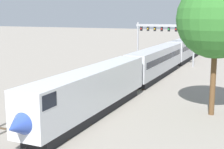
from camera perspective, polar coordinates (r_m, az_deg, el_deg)
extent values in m
plane|color=gray|center=(31.25, -10.76, -8.92)|extent=(400.00, 400.00, 0.00)
cube|color=slate|center=(86.23, 13.19, 3.30)|extent=(0.07, 200.00, 0.16)
cube|color=slate|center=(85.98, 14.13, 3.24)|extent=(0.07, 200.00, 0.16)
cube|color=#473828|center=(28.62, -9.70, -10.60)|extent=(2.60, 0.24, 0.10)
cube|color=#473828|center=(31.82, -5.69, -8.33)|extent=(2.60, 0.24, 0.10)
cube|color=#473828|center=(35.18, -2.47, -6.46)|extent=(2.60, 0.24, 0.10)
cube|color=#473828|center=(38.67, 0.16, -4.90)|extent=(2.60, 0.24, 0.10)
cube|color=#473828|center=(42.25, 2.34, -3.59)|extent=(2.60, 0.24, 0.10)
cube|color=#473828|center=(45.89, 4.18, -2.49)|extent=(2.60, 0.24, 0.10)
cube|color=#473828|center=(49.60, 5.73, -1.55)|extent=(2.60, 0.24, 0.10)
cube|color=#473828|center=(53.34, 7.07, -0.73)|extent=(2.60, 0.24, 0.10)
cube|color=#473828|center=(57.12, 8.24, -0.03)|extent=(2.60, 0.24, 0.10)
cube|color=#473828|center=(60.93, 9.26, 0.59)|extent=(2.60, 0.24, 0.10)
cube|color=#473828|center=(64.76, 10.16, 1.13)|extent=(2.60, 0.24, 0.10)
cube|color=#473828|center=(68.61, 10.95, 1.62)|extent=(2.60, 0.24, 0.10)
cube|color=#473828|center=(72.47, 11.67, 2.05)|extent=(2.60, 0.24, 0.10)
cube|color=#473828|center=(76.35, 12.31, 2.44)|extent=(2.60, 0.24, 0.10)
cube|color=#473828|center=(80.25, 12.89, 2.79)|extent=(2.60, 0.24, 0.10)
cube|color=#473828|center=(84.15, 13.42, 3.10)|extent=(2.60, 0.24, 0.10)
cube|color=#473828|center=(88.06, 13.89, 3.39)|extent=(2.60, 0.24, 0.10)
cube|color=#473828|center=(91.98, 14.33, 3.66)|extent=(2.60, 0.24, 0.10)
cube|color=#473828|center=(95.90, 14.74, 3.90)|extent=(2.60, 0.24, 0.10)
cube|color=#473828|center=(99.83, 15.11, 4.12)|extent=(2.60, 0.24, 0.10)
cube|color=#473828|center=(103.77, 15.45, 4.33)|extent=(2.60, 0.24, 0.10)
cube|color=#473828|center=(107.71, 15.77, 4.52)|extent=(2.60, 0.24, 0.10)
cube|color=#473828|center=(111.65, 16.07, 4.69)|extent=(2.60, 0.24, 0.10)
cube|color=#473828|center=(115.60, 16.35, 4.86)|extent=(2.60, 0.24, 0.10)
cube|color=#473828|center=(119.56, 16.60, 5.01)|extent=(2.60, 0.24, 0.10)
cube|color=#473828|center=(123.51, 16.85, 5.16)|extent=(2.60, 0.24, 0.10)
cube|color=#473828|center=(127.47, 17.07, 5.29)|extent=(2.60, 0.24, 0.10)
cube|color=#473828|center=(131.43, 17.29, 5.42)|extent=(2.60, 0.24, 0.10)
cube|color=#473828|center=(135.39, 17.49, 5.54)|extent=(2.60, 0.24, 0.10)
cube|color=#473828|center=(139.36, 17.68, 5.65)|extent=(2.60, 0.24, 0.10)
cube|color=#473828|center=(143.33, 17.86, 5.76)|extent=(2.60, 0.24, 0.10)
cube|color=#473828|center=(147.30, 18.03, 5.86)|extent=(2.60, 0.24, 0.10)
cube|color=#473828|center=(151.27, 18.19, 5.95)|extent=(2.60, 0.24, 0.10)
cube|color=#473828|center=(155.24, 18.34, 6.04)|extent=(2.60, 0.24, 0.10)
cube|color=#473828|center=(159.21, 18.48, 6.13)|extent=(2.60, 0.24, 0.10)
cube|color=#473828|center=(163.19, 18.62, 6.21)|extent=(2.60, 0.24, 0.10)
cube|color=slate|center=(68.34, 5.49, 1.75)|extent=(0.07, 160.00, 0.16)
cube|color=slate|center=(67.91, 6.64, 1.67)|extent=(0.07, 160.00, 0.16)
cube|color=#473828|center=(31.84, -18.09, -8.79)|extent=(2.60, 0.24, 0.10)
cube|color=#473828|center=(34.75, -13.68, -6.97)|extent=(2.60, 0.24, 0.10)
cube|color=#473828|center=(37.85, -9.99, -5.40)|extent=(2.60, 0.24, 0.10)
cube|color=#473828|center=(41.11, -6.90, -4.05)|extent=(2.60, 0.24, 0.10)
cube|color=#473828|center=(44.49, -4.27, -2.90)|extent=(2.60, 0.24, 0.10)
cube|color=#473828|center=(47.97, -2.02, -1.91)|extent=(2.60, 0.24, 0.10)
cube|color=#473828|center=(51.52, -0.09, -1.05)|extent=(2.60, 0.24, 0.10)
cube|color=#473828|center=(55.14, 1.60, -0.30)|extent=(2.60, 0.24, 0.10)
cube|color=#473828|center=(58.80, 3.07, 0.36)|extent=(2.60, 0.24, 0.10)
cube|color=#473828|center=(62.51, 4.38, 0.94)|extent=(2.60, 0.24, 0.10)
cube|color=#473828|center=(66.25, 5.53, 1.45)|extent=(2.60, 0.24, 0.10)
cube|color=#473828|center=(70.01, 6.56, 1.91)|extent=(2.60, 0.24, 0.10)
cube|color=#473828|center=(73.81, 7.49, 2.32)|extent=(2.60, 0.24, 0.10)
cube|color=#473828|center=(77.62, 8.33, 2.69)|extent=(2.60, 0.24, 0.10)
cube|color=#473828|center=(81.45, 9.09, 3.02)|extent=(2.60, 0.24, 0.10)
cube|color=#473828|center=(85.30, 9.78, 3.33)|extent=(2.60, 0.24, 0.10)
cube|color=#473828|center=(89.16, 10.41, 3.61)|extent=(2.60, 0.24, 0.10)
cube|color=#473828|center=(93.03, 10.99, 3.86)|extent=(2.60, 0.24, 0.10)
cube|color=#473828|center=(96.91, 11.52, 4.09)|extent=(2.60, 0.24, 0.10)
cube|color=#473828|center=(100.80, 12.01, 4.31)|extent=(2.60, 0.24, 0.10)
cube|color=#473828|center=(104.70, 12.47, 4.51)|extent=(2.60, 0.24, 0.10)
cube|color=#473828|center=(108.61, 12.89, 4.69)|extent=(2.60, 0.24, 0.10)
cube|color=#473828|center=(112.52, 13.29, 4.86)|extent=(2.60, 0.24, 0.10)
cube|color=#473828|center=(116.44, 13.66, 5.02)|extent=(2.60, 0.24, 0.10)
cube|color=#473828|center=(120.37, 14.00, 5.17)|extent=(2.60, 0.24, 0.10)
cube|color=#473828|center=(124.30, 14.32, 5.31)|extent=(2.60, 0.24, 0.10)
cube|color=#473828|center=(128.23, 14.63, 5.44)|extent=(2.60, 0.24, 0.10)
cube|color=#473828|center=(132.17, 14.91, 5.56)|extent=(2.60, 0.24, 0.10)
cube|color=#473828|center=(136.11, 15.18, 5.68)|extent=(2.60, 0.24, 0.10)
cube|color=#473828|center=(140.06, 15.43, 5.79)|extent=(2.60, 0.24, 0.10)
cube|color=#473828|center=(144.00, 15.67, 5.89)|extent=(2.60, 0.24, 0.10)
cube|color=silver|center=(33.54, -3.32, -2.27)|extent=(3.00, 21.87, 3.80)
cone|color=#2D479E|center=(24.63, -15.31, -8.27)|extent=(2.88, 2.60, 2.88)
cube|color=black|center=(25.25, -13.48, -4.09)|extent=(3.04, 1.80, 1.10)
cube|color=black|center=(34.14, -3.28, -6.20)|extent=(2.52, 19.68, 1.00)
cube|color=#B7BABF|center=(54.58, 7.69, 2.54)|extent=(3.00, 21.87, 3.80)
cube|color=black|center=(54.53, 7.70, 2.95)|extent=(3.04, 20.12, 0.90)
cube|color=black|center=(54.95, 7.63, 0.06)|extent=(2.52, 19.68, 1.00)
cube|color=#B7BABF|center=(76.67, 12.49, 4.61)|extent=(3.00, 21.87, 3.80)
cube|color=black|center=(76.64, 12.50, 4.90)|extent=(3.04, 20.12, 0.90)
cube|color=black|center=(76.94, 12.42, 2.83)|extent=(2.52, 19.68, 1.00)
cube|color=#B7BABF|center=(99.12, 15.14, 5.73)|extent=(3.00, 21.87, 3.80)
cube|color=black|center=(99.09, 15.16, 5.96)|extent=(3.04, 20.12, 0.90)
cube|color=black|center=(99.32, 15.08, 4.35)|extent=(2.52, 19.68, 1.00)
cube|color=#B7BABF|center=(121.72, 16.82, 6.44)|extent=(3.00, 21.87, 3.80)
cube|color=black|center=(121.70, 16.83, 6.62)|extent=(3.04, 20.12, 0.90)
cube|color=black|center=(121.89, 16.76, 5.31)|extent=(2.52, 19.68, 1.00)
cylinder|color=#999BA0|center=(69.42, 4.43, 5.39)|extent=(0.36, 0.36, 8.56)
cylinder|color=#999BA0|center=(66.51, 13.84, 4.91)|extent=(0.36, 0.36, 8.56)
cube|color=#999BA0|center=(67.51, 9.12, 8.28)|extent=(12.10, 0.36, 0.50)
cube|color=black|center=(69.04, 5.04, 7.83)|extent=(0.44, 0.32, 0.90)
sphere|color=red|center=(68.86, 4.99, 7.82)|extent=(0.28, 0.28, 0.28)
cube|color=black|center=(68.59, 6.19, 7.79)|extent=(0.44, 0.32, 0.90)
sphere|color=yellow|center=(68.41, 6.14, 7.79)|extent=(0.28, 0.28, 0.28)
cube|color=black|center=(68.17, 7.35, 7.75)|extent=(0.44, 0.32, 0.90)
sphere|color=yellow|center=(67.99, 7.30, 7.75)|extent=(0.28, 0.28, 0.28)
cube|color=black|center=(67.77, 8.53, 7.71)|extent=(0.44, 0.32, 0.90)
sphere|color=red|center=(67.59, 8.48, 7.71)|extent=(0.28, 0.28, 0.28)
cube|color=black|center=(67.41, 9.71, 7.66)|extent=(0.44, 0.32, 0.90)
sphere|color=green|center=(67.22, 9.67, 7.66)|extent=(0.28, 0.28, 0.28)
cube|color=black|center=(67.07, 10.91, 7.61)|extent=(0.44, 0.32, 0.90)
sphere|color=red|center=(66.89, 10.88, 7.61)|extent=(0.28, 0.28, 0.28)
cube|color=black|center=(66.76, 12.13, 7.56)|extent=(0.44, 0.32, 0.90)
sphere|color=red|center=(66.58, 12.09, 7.55)|extent=(0.28, 0.28, 0.28)
cube|color=black|center=(66.48, 13.35, 7.50)|extent=(0.44, 0.32, 0.90)
sphere|color=red|center=(66.30, 13.32, 7.49)|extent=(0.28, 0.28, 0.28)
cylinder|color=brown|center=(35.17, 16.90, -1.12)|extent=(0.56, 0.56, 7.00)
sphere|color=#2D6B28|center=(34.53, 17.45, 9.09)|extent=(7.84, 7.84, 7.84)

